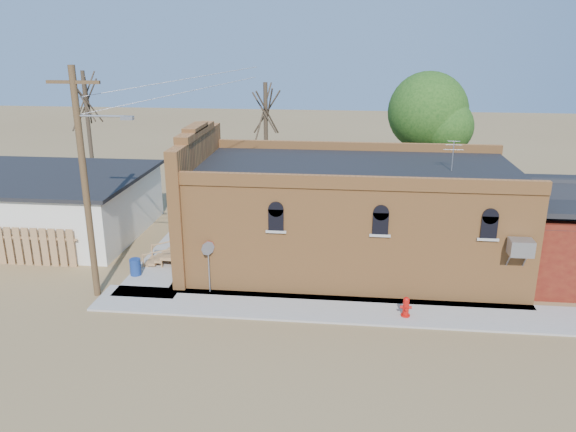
# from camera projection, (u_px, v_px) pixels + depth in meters

# --- Properties ---
(ground) EXTENTS (120.00, 120.00, 0.00)m
(ground) POSITION_uv_depth(u_px,v_px,m) (297.00, 320.00, 20.70)
(ground) COLOR olive
(ground) RESTS_ON ground
(sidewalk_south) EXTENTS (19.00, 2.20, 0.08)m
(sidewalk_south) POSITION_uv_depth(u_px,v_px,m) (338.00, 309.00, 21.38)
(sidewalk_south) COLOR #9E9991
(sidewalk_south) RESTS_ON ground
(sidewalk_west) EXTENTS (2.60, 10.00, 0.08)m
(sidewalk_west) POSITION_uv_depth(u_px,v_px,m) (178.00, 252.00, 27.01)
(sidewalk_west) COLOR #9E9991
(sidewalk_west) RESTS_ON ground
(brick_bar) EXTENTS (16.40, 7.97, 6.30)m
(brick_bar) POSITION_uv_depth(u_px,v_px,m) (345.00, 215.00, 25.00)
(brick_bar) COLOR #BE763A
(brick_bar) RESTS_ON ground
(red_shed) EXTENTS (5.40, 6.40, 4.30)m
(red_shed) POSITION_uv_depth(u_px,v_px,m) (576.00, 224.00, 24.01)
(red_shed) COLOR #57130F
(red_shed) RESTS_ON ground
(wood_fence) EXTENTS (5.20, 0.10, 1.80)m
(wood_fence) POSITION_uv_depth(u_px,v_px,m) (23.00, 246.00, 25.33)
(wood_fence) COLOR #8B603F
(wood_fence) RESTS_ON ground
(utility_pole) EXTENTS (3.12, 0.26, 9.00)m
(utility_pole) POSITION_uv_depth(u_px,v_px,m) (86.00, 180.00, 21.19)
(utility_pole) COLOR #462E1C
(utility_pole) RESTS_ON ground
(tree_bare_near) EXTENTS (2.80, 2.80, 7.65)m
(tree_bare_near) POSITION_uv_depth(u_px,v_px,m) (266.00, 110.00, 31.45)
(tree_bare_near) COLOR #433826
(tree_bare_near) RESTS_ON ground
(tree_bare_far) EXTENTS (2.80, 2.80, 8.16)m
(tree_bare_far) POSITION_uv_depth(u_px,v_px,m) (85.00, 99.00, 33.41)
(tree_bare_far) COLOR #433826
(tree_bare_far) RESTS_ON ground
(tree_leafy) EXTENTS (4.40, 4.40, 8.15)m
(tree_leafy) POSITION_uv_depth(u_px,v_px,m) (428.00, 112.00, 31.01)
(tree_leafy) COLOR #433826
(tree_leafy) RESTS_ON ground
(fire_hydrant) EXTENTS (0.43, 0.39, 0.78)m
(fire_hydrant) POSITION_uv_depth(u_px,v_px,m) (406.00, 307.00, 20.68)
(fire_hydrant) COLOR #B90F0A
(fire_hydrant) RESTS_ON sidewalk_south
(stop_sign) EXTENTS (0.44, 0.47, 2.19)m
(stop_sign) POSITION_uv_depth(u_px,v_px,m) (208.00, 253.00, 22.23)
(stop_sign) COLOR #939398
(stop_sign) RESTS_ON sidewalk_south
(trash_barrel) EXTENTS (0.49, 0.49, 0.73)m
(trash_barrel) POSITION_uv_depth(u_px,v_px,m) (135.00, 267.00, 24.24)
(trash_barrel) COLOR navy
(trash_barrel) RESTS_ON sidewalk_west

